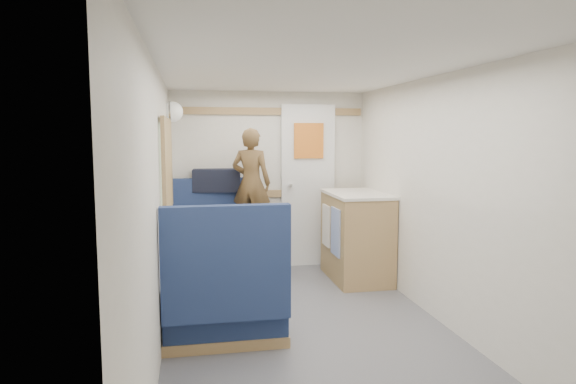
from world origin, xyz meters
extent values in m
plane|color=#515156|center=(0.00, 0.00, 0.00)|extent=(4.50, 4.50, 0.00)
plane|color=silver|center=(0.00, 0.00, 2.00)|extent=(4.50, 4.50, 0.00)
cube|color=silver|center=(0.00, 2.25, 1.00)|extent=(2.20, 0.02, 2.00)
cube|color=silver|center=(-1.10, 0.00, 1.00)|extent=(0.02, 4.50, 2.00)
cube|color=silver|center=(1.10, 0.00, 1.00)|extent=(0.02, 4.50, 2.00)
cube|color=olive|center=(0.00, 2.23, 0.85)|extent=(2.15, 0.02, 0.08)
cube|color=olive|center=(0.00, 2.23, 1.78)|extent=(2.15, 0.02, 0.08)
cube|color=#A6B397|center=(-1.08, 1.00, 1.25)|extent=(0.04, 1.30, 0.72)
cube|color=white|center=(0.45, 2.22, 0.93)|extent=(0.62, 0.04, 1.86)
cube|color=orange|center=(0.45, 2.19, 1.45)|extent=(0.34, 0.03, 0.40)
cylinder|color=silver|center=(0.23, 2.17, 0.95)|extent=(0.04, 0.10, 0.04)
cube|color=white|center=(-0.65, 1.00, 0.70)|extent=(0.62, 0.92, 0.04)
cylinder|color=silver|center=(-0.65, 1.00, 0.35)|extent=(0.08, 0.08, 0.66)
cylinder|color=silver|center=(-0.65, 1.00, 0.01)|extent=(0.36, 0.36, 0.03)
cube|color=#161E48|center=(-0.65, 1.80, 0.23)|extent=(0.88, 0.50, 0.45)
cube|color=#161E48|center=(-0.65, 2.08, 0.65)|extent=(0.88, 0.10, 0.80)
cube|color=olive|center=(-0.65, 1.80, 0.04)|extent=(0.90, 0.52, 0.08)
cube|color=#161E48|center=(-0.65, 0.20, 0.23)|extent=(0.88, 0.50, 0.45)
cube|color=#161E48|center=(-0.65, -0.08, 0.65)|extent=(0.88, 0.10, 0.80)
cube|color=olive|center=(-0.65, 0.20, 0.04)|extent=(0.90, 0.52, 0.08)
cube|color=olive|center=(-0.65, 2.12, 0.88)|extent=(0.90, 0.14, 0.04)
sphere|color=white|center=(-1.04, 1.85, 1.75)|extent=(0.20, 0.20, 0.20)
cube|color=olive|center=(0.82, 1.55, 0.45)|extent=(0.54, 0.90, 0.90)
cube|color=silver|center=(0.82, 1.55, 0.91)|extent=(0.56, 0.92, 0.03)
cube|color=#5972B2|center=(0.54, 1.37, 0.55)|extent=(0.01, 0.30, 0.48)
cube|color=silver|center=(0.54, 1.73, 0.55)|extent=(0.01, 0.28, 0.44)
imported|color=brown|center=(-0.26, 1.80, 1.02)|extent=(0.49, 0.42, 1.14)
cube|color=black|center=(-0.60, 2.12, 1.02)|extent=(0.54, 0.30, 0.25)
cube|color=white|center=(-0.48, 0.75, 0.73)|extent=(0.28, 0.36, 0.02)
sphere|color=orange|center=(-0.58, 0.86, 0.78)|extent=(0.08, 0.08, 0.08)
cube|color=#F4E98D|center=(-0.56, 0.82, 0.76)|extent=(0.11, 0.07, 0.04)
cylinder|color=white|center=(-0.66, 1.04, 0.72)|extent=(0.06, 0.06, 0.01)
cylinder|color=white|center=(-0.66, 1.04, 0.78)|extent=(0.01, 0.01, 0.10)
sphere|color=#420707|center=(-0.66, 1.04, 0.85)|extent=(0.08, 0.08, 0.08)
cylinder|color=silver|center=(-0.88, 0.68, 0.77)|extent=(0.06, 0.06, 0.10)
cylinder|color=white|center=(-0.59, 1.22, 0.77)|extent=(0.06, 0.06, 0.10)
cylinder|color=brown|center=(-0.53, 1.17, 0.77)|extent=(0.06, 0.06, 0.09)
cylinder|color=black|center=(-0.63, 1.04, 0.77)|extent=(0.03, 0.03, 0.09)
cube|color=olive|center=(-0.43, 1.32, 0.77)|extent=(0.19, 0.27, 0.10)
camera|label=1|loc=(-0.88, -3.51, 1.53)|focal=32.00mm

